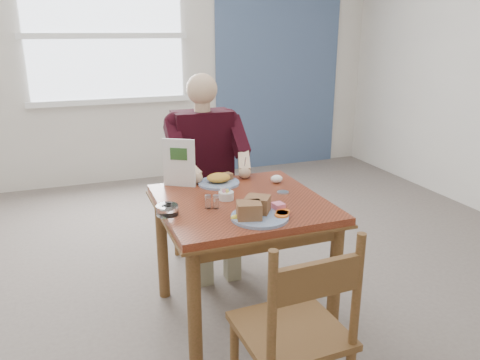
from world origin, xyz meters
name	(u,v)px	position (x,y,z in m)	size (l,w,h in m)	color
floor	(241,315)	(0.00, 0.00, 0.00)	(6.00, 6.00, 0.00)	#60554E
wall_back	(145,55)	(0.00, 3.00, 1.40)	(5.50, 5.50, 0.00)	beige
accent_panel	(279,52)	(1.60, 2.98, 1.40)	(1.60, 0.02, 2.80)	#42567A
lemon_wedge	(236,218)	(-0.13, -0.27, 0.77)	(0.06, 0.04, 0.03)	yellow
napkin	(277,179)	(0.31, 0.22, 0.77)	(0.08, 0.06, 0.05)	white
metal_dish	(283,192)	(0.27, 0.02, 0.75)	(0.07, 0.07, 0.01)	silver
window	(106,36)	(-0.40, 2.97, 1.60)	(1.72, 0.04, 1.42)	white
table	(242,218)	(0.00, 0.00, 0.64)	(0.92, 0.92, 0.75)	brown
chair_far	(203,199)	(0.00, 0.80, 0.48)	(0.42, 0.42, 0.95)	brown
chair_near	(296,334)	(-0.09, -0.86, 0.48)	(0.44, 0.44, 0.95)	brown
diner	(206,158)	(0.00, 0.71, 0.81)	(0.53, 0.56, 1.39)	gray
near_plate	(258,211)	(-0.02, -0.27, 0.79)	(0.38, 0.38, 0.10)	white
far_plate	(219,180)	(-0.03, 0.32, 0.78)	(0.31, 0.31, 0.07)	white
caddy	(226,195)	(-0.08, 0.04, 0.77)	(0.10, 0.10, 0.06)	white
shakers	(212,202)	(-0.19, -0.06, 0.79)	(0.08, 0.06, 0.07)	white
creamer	(167,210)	(-0.44, -0.07, 0.78)	(0.14, 0.14, 0.05)	white
menu	(179,163)	(-0.27, 0.36, 0.90)	(0.18, 0.12, 0.29)	white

